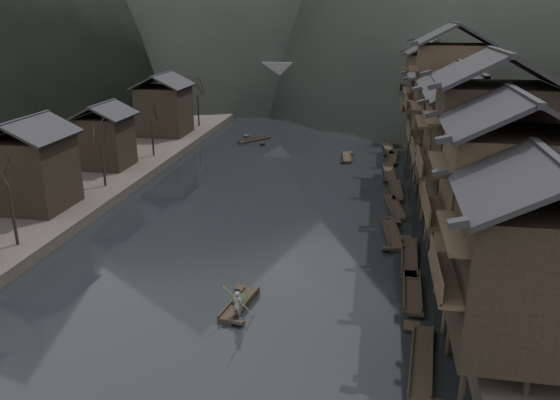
# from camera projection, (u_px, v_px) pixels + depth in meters

# --- Properties ---
(water) EXTENTS (300.00, 300.00, 0.00)m
(water) POSITION_uv_depth(u_px,v_px,m) (226.00, 286.00, 37.67)
(water) COLOR black
(water) RESTS_ON ground
(left_bank) EXTENTS (40.00, 200.00, 1.20)m
(left_bank) POSITION_uv_depth(u_px,v_px,m) (68.00, 135.00, 80.41)
(left_bank) COLOR #2D2823
(left_bank) RESTS_ON ground
(stilt_houses) EXTENTS (9.00, 67.60, 17.06)m
(stilt_houses) POSITION_uv_depth(u_px,v_px,m) (461.00, 115.00, 50.04)
(stilt_houses) COLOR black
(stilt_houses) RESTS_ON ground
(left_houses) EXTENTS (8.10, 53.20, 8.73)m
(left_houses) POSITION_uv_depth(u_px,v_px,m) (87.00, 134.00, 57.88)
(left_houses) COLOR black
(left_houses) RESTS_ON left_bank
(bare_trees) EXTENTS (3.55, 63.05, 7.09)m
(bare_trees) POSITION_uv_depth(u_px,v_px,m) (98.00, 138.00, 53.16)
(bare_trees) COLOR black
(bare_trees) RESTS_ON left_bank
(moored_sampans) EXTENTS (3.21, 69.00, 0.47)m
(moored_sampans) POSITION_uv_depth(u_px,v_px,m) (396.00, 189.00, 57.63)
(moored_sampans) COLOR black
(moored_sampans) RESTS_ON water
(midriver_boats) EXTENTS (16.89, 13.34, 0.45)m
(midriver_boats) POSITION_uv_depth(u_px,v_px,m) (294.00, 147.00, 75.20)
(midriver_boats) COLOR black
(midriver_boats) RESTS_ON water
(stone_bridge) EXTENTS (40.00, 6.00, 9.00)m
(stone_bridge) POSITION_uv_depth(u_px,v_px,m) (326.00, 83.00, 102.98)
(stone_bridge) COLOR #4C4C4F
(stone_bridge) RESTS_ON ground
(hero_sampan) EXTENTS (1.78, 4.87, 0.43)m
(hero_sampan) POSITION_uv_depth(u_px,v_px,m) (240.00, 304.00, 34.93)
(hero_sampan) COLOR black
(hero_sampan) RESTS_ON water
(cargo_heap) EXTENTS (1.06, 1.38, 0.63)m
(cargo_heap) POSITION_uv_depth(u_px,v_px,m) (240.00, 295.00, 34.96)
(cargo_heap) COLOR black
(cargo_heap) RESTS_ON hero_sampan
(boatman) EXTENTS (0.76, 0.58, 1.84)m
(boatman) POSITION_uv_depth(u_px,v_px,m) (237.00, 302.00, 32.96)
(boatman) COLOR #5F6062
(boatman) RESTS_ON hero_sampan
(bamboo_pole) EXTENTS (1.56, 1.96, 3.08)m
(bamboo_pole) POSITION_uv_depth(u_px,v_px,m) (240.00, 265.00, 32.12)
(bamboo_pole) COLOR #8C7A51
(bamboo_pole) RESTS_ON boatman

